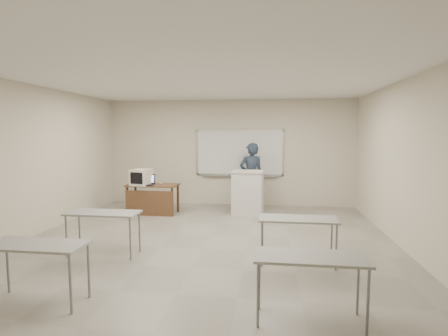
# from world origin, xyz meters

# --- Properties ---
(floor) EXTENTS (7.00, 8.00, 0.01)m
(floor) POSITION_xyz_m (0.00, 0.00, -0.01)
(floor) COLOR gray
(floor) RESTS_ON ground
(whiteboard) EXTENTS (2.48, 0.10, 1.31)m
(whiteboard) POSITION_xyz_m (0.30, 3.97, 1.48)
(whiteboard) COLOR white
(whiteboard) RESTS_ON floor
(student_desks) EXTENTS (4.40, 2.20, 0.73)m
(student_desks) POSITION_xyz_m (-0.00, -1.35, 0.67)
(student_desks) COLOR gray
(student_desks) RESTS_ON floor
(instructor_desk) EXTENTS (1.28, 0.64, 0.75)m
(instructor_desk) POSITION_xyz_m (-1.80, 2.49, 0.52)
(instructor_desk) COLOR brown
(instructor_desk) RESTS_ON floor
(podium) EXTENTS (0.79, 0.58, 1.11)m
(podium) POSITION_xyz_m (0.61, 2.80, 0.56)
(podium) COLOR white
(podium) RESTS_ON floor
(crt_monitor) EXTENTS (0.44, 0.49, 0.42)m
(crt_monitor) POSITION_xyz_m (-2.05, 2.48, 0.95)
(crt_monitor) COLOR beige
(crt_monitor) RESTS_ON instructor_desk
(laptop) EXTENTS (0.35, 0.33, 0.26)m
(laptop) POSITION_xyz_m (-1.90, 2.48, 0.81)
(laptop) COLOR black
(laptop) RESTS_ON instructor_desk
(mouse) EXTENTS (0.12, 0.10, 0.04)m
(mouse) POSITION_xyz_m (-1.60, 2.65, 0.77)
(mouse) COLOR #93969A
(mouse) RESTS_ON instructor_desk
(keyboard) EXTENTS (0.42, 0.23, 0.02)m
(keyboard) POSITION_xyz_m (0.76, 2.68, 1.12)
(keyboard) COLOR beige
(keyboard) RESTS_ON podium
(presenter) EXTENTS (0.76, 0.61, 1.80)m
(presenter) POSITION_xyz_m (0.66, 3.49, 0.90)
(presenter) COLOR black
(presenter) RESTS_ON floor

